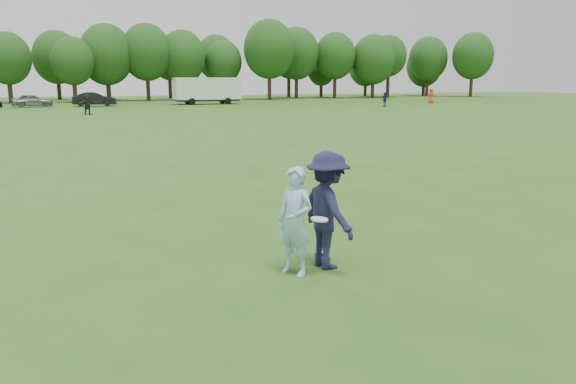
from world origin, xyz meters
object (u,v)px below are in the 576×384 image
(thrower, at_px, (295,221))
(car_e, at_px, (32,101))
(field_cone, at_px, (325,108))
(cargo_trailer, at_px, (207,89))
(player_far_b, at_px, (385,99))
(car_f, at_px, (94,99))
(player_far_d, at_px, (87,104))
(defender, at_px, (328,210))
(player_far_c, at_px, (431,96))

(thrower, relative_size, car_e, 0.41)
(field_cone, height_order, cargo_trailer, cargo_trailer)
(thrower, xyz_separation_m, player_far_b, (30.57, 46.86, -0.06))
(thrower, xyz_separation_m, car_f, (0.56, 59.77, -0.07))
(player_far_d, distance_m, field_cone, 22.37)
(player_far_d, relative_size, car_e, 0.44)
(defender, relative_size, car_e, 0.45)
(player_far_d, relative_size, car_f, 0.39)
(thrower, height_order, car_f, thrower)
(car_e, distance_m, cargo_trailer, 19.59)
(player_far_c, distance_m, field_cone, 21.10)
(field_cone, bearing_deg, player_far_d, 178.48)
(player_far_b, height_order, player_far_d, player_far_d)
(player_far_b, bearing_deg, thrower, -52.66)
(car_e, xyz_separation_m, car_f, (6.40, -0.43, 0.07))
(player_far_b, height_order, car_e, player_far_b)
(car_e, xyz_separation_m, field_cone, (27.24, -16.97, -0.57))
(thrower, distance_m, player_far_d, 43.84)
(car_f, bearing_deg, defender, -175.91)
(defender, relative_size, player_far_d, 1.03)
(defender, xyz_separation_m, field_cone, (20.78, 43.13, -0.80))
(thrower, relative_size, car_f, 0.36)
(player_far_d, bearing_deg, car_f, 51.75)
(player_far_b, distance_m, field_cone, 9.88)
(player_far_d, height_order, cargo_trailer, cargo_trailer)
(player_far_c, bearing_deg, defender, 72.79)
(player_far_b, distance_m, player_far_d, 31.67)
(car_f, xyz_separation_m, cargo_trailer, (13.15, 0.45, 0.99))
(car_f, bearing_deg, car_e, 90.17)
(thrower, xyz_separation_m, defender, (0.61, 0.11, 0.10))
(player_far_b, xyz_separation_m, cargo_trailer, (-16.85, 13.36, 0.98))
(player_far_b, xyz_separation_m, car_e, (-36.41, 13.34, -0.08))
(player_far_d, height_order, field_cone, player_far_d)
(player_far_d, relative_size, cargo_trailer, 0.21)
(player_far_c, relative_size, player_far_d, 1.02)
(car_e, height_order, car_f, car_f)
(cargo_trailer, bearing_deg, car_e, -179.96)
(car_e, bearing_deg, field_cone, -123.12)
(defender, bearing_deg, player_far_b, -39.39)
(defender, distance_m, player_far_c, 65.51)
(player_far_d, distance_m, car_f, 16.01)
(player_far_b, bearing_deg, player_far_c, 97.83)
(player_far_c, xyz_separation_m, cargo_trailer, (-26.84, 8.19, 0.83))
(player_far_b, relative_size, cargo_trailer, 0.18)
(defender, height_order, car_f, defender)
(thrower, xyz_separation_m, car_e, (-5.84, 60.21, -0.14))
(car_e, bearing_deg, player_far_b, -111.33)
(player_far_b, distance_m, car_f, 32.67)
(player_far_b, bearing_deg, defender, -52.19)
(player_far_c, bearing_deg, car_f, 9.41)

